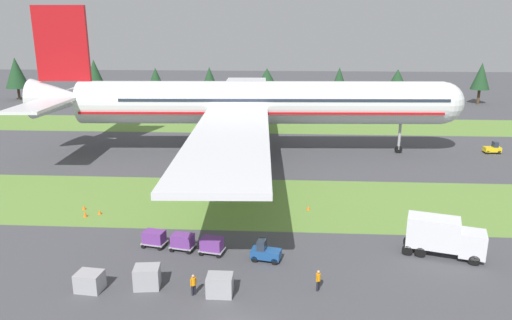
{
  "coord_description": "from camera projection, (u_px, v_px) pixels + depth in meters",
  "views": [
    {
      "loc": [
        3.24,
        -27.86,
        20.11
      ],
      "look_at": [
        -0.27,
        29.56,
        4.0
      ],
      "focal_mm": 33.49,
      "sensor_mm": 36.0,
      "label": 1
    }
  ],
  "objects": [
    {
      "name": "ground_crew_loader",
      "position": [
        318.0,
        279.0,
        37.48
      ],
      "size": [
        0.36,
        0.51,
        1.74
      ],
      "rotation": [
        0.0,
        0.0,
        1.08
      ],
      "color": "black",
      "rests_on": "ground"
    },
    {
      "name": "taxiway_marker_3",
      "position": [
        85.0,
        214.0,
        52.2
      ],
      "size": [
        0.44,
        0.44,
        0.65
      ],
      "primitive_type": "cone",
      "color": "orange",
      "rests_on": "ground"
    },
    {
      "name": "taxiway_marker_1",
      "position": [
        84.0,
        207.0,
        54.26
      ],
      "size": [
        0.44,
        0.44,
        0.54
      ],
      "primitive_type": "cone",
      "color": "orange",
      "rests_on": "ground"
    },
    {
      "name": "baggage_tug",
      "position": [
        265.0,
        252.0,
        42.32
      ],
      "size": [
        2.81,
        1.8,
        1.97
      ],
      "rotation": [
        0.0,
        0.0,
        -1.78
      ],
      "color": "#1E4C8E",
      "rests_on": "ground"
    },
    {
      "name": "uld_container_1",
      "position": [
        220.0,
        285.0,
        36.93
      ],
      "size": [
        2.0,
        1.6,
        1.63
      ],
      "primitive_type": "cube",
      "rotation": [
        0.0,
        0.0,
        -0.0
      ],
      "color": "#A3A3A8",
      "rests_on": "ground"
    },
    {
      "name": "uld_container_2",
      "position": [
        147.0,
        277.0,
        37.96
      ],
      "size": [
        2.17,
        1.82,
        1.78
      ],
      "primitive_type": "cube",
      "rotation": [
        0.0,
        0.0,
        0.12
      ],
      "color": "#A3A3A8",
      "rests_on": "ground"
    },
    {
      "name": "grass_strip_near",
      "position": [
        256.0,
        202.0,
        56.83
      ],
      "size": [
        320.0,
        17.06,
        0.01
      ],
      "primitive_type": "cube",
      "color": "olive",
      "rests_on": "ground"
    },
    {
      "name": "cargo_dolly_second",
      "position": [
        183.0,
        241.0,
        44.29
      ],
      "size": [
        2.46,
        1.92,
        1.55
      ],
      "rotation": [
        0.0,
        0.0,
        -1.78
      ],
      "color": "#A3A3A8",
      "rests_on": "ground"
    },
    {
      "name": "cargo_dolly_third",
      "position": [
        154.0,
        237.0,
        45.03
      ],
      "size": [
        2.46,
        1.92,
        1.55
      ],
      "rotation": [
        0.0,
        0.0,
        -1.78
      ],
      "color": "#A3A3A8",
      "rests_on": "ground"
    },
    {
      "name": "cargo_dolly_lead",
      "position": [
        212.0,
        245.0,
        43.56
      ],
      "size": [
        2.46,
        1.92,
        1.55
      ],
      "rotation": [
        0.0,
        0.0,
        -1.78
      ],
      "color": "#A3A3A8",
      "rests_on": "ground"
    },
    {
      "name": "distant_tree_line",
      "position": [
        238.0,
        77.0,
        133.03
      ],
      "size": [
        150.9,
        11.43,
        11.85
      ],
      "color": "#4C3823",
      "rests_on": "ground"
    },
    {
      "name": "pushback_tractor",
      "position": [
        493.0,
        148.0,
        78.32
      ],
      "size": [
        2.66,
        1.42,
        1.97
      ],
      "rotation": [
        0.0,
        0.0,
        1.62
      ],
      "color": "yellow",
      "rests_on": "ground"
    },
    {
      "name": "taxiway_marker_0",
      "position": [
        308.0,
        208.0,
        54.21
      ],
      "size": [
        0.44,
        0.44,
        0.5
      ],
      "primitive_type": "cone",
      "color": "orange",
      "rests_on": "ground"
    },
    {
      "name": "grass_strip_far",
      "position": [
        269.0,
        125.0,
        101.15
      ],
      "size": [
        320.0,
        17.06,
        0.01
      ],
      "primitive_type": "cube",
      "color": "olive",
      "rests_on": "ground"
    },
    {
      "name": "airliner",
      "position": [
        246.0,
        102.0,
        76.8
      ],
      "size": [
        69.49,
        85.31,
        23.31
      ],
      "rotation": [
        0.0,
        0.0,
        -1.52
      ],
      "color": "silver",
      "rests_on": "ground"
    },
    {
      "name": "taxiway_marker_2",
      "position": [
        100.0,
        212.0,
        52.96
      ],
      "size": [
        0.44,
        0.44,
        0.51
      ],
      "primitive_type": "cone",
      "color": "orange",
      "rests_on": "ground"
    },
    {
      "name": "ground_crew_marshaller",
      "position": [
        193.0,
        284.0,
        36.85
      ],
      "size": [
        0.42,
        0.43,
        1.74
      ],
      "rotation": [
        0.0,
        0.0,
        3.96
      ],
      "color": "black",
      "rests_on": "ground"
    },
    {
      "name": "catering_truck",
      "position": [
        443.0,
        236.0,
        42.95
      ],
      "size": [
        7.32,
        4.21,
        3.58
      ],
      "rotation": [
        0.0,
        0.0,
        -1.86
      ],
      "color": "silver",
      "rests_on": "ground"
    },
    {
      "name": "uld_container_0",
      "position": [
        90.0,
        281.0,
        37.57
      ],
      "size": [
        2.16,
        1.81,
        1.52
      ],
      "primitive_type": "cube",
      "rotation": [
        0.0,
        0.0,
        -0.11
      ],
      "color": "#A3A3A8",
      "rests_on": "ground"
    }
  ]
}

